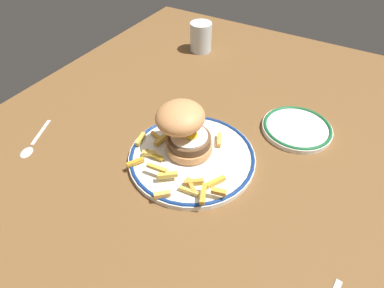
% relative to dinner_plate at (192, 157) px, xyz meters
% --- Properties ---
extents(ground_plane, '(1.36, 1.06, 0.04)m').
position_rel_dinner_plate_xyz_m(ground_plane, '(0.04, 0.01, -0.03)').
color(ground_plane, brown).
extents(dinner_plate, '(0.28, 0.28, 0.02)m').
position_rel_dinner_plate_xyz_m(dinner_plate, '(0.00, 0.00, 0.00)').
color(dinner_plate, white).
rests_on(dinner_plate, ground_plane).
extents(burger, '(0.14, 0.14, 0.11)m').
position_rel_dinner_plate_xyz_m(burger, '(0.01, 0.03, 0.07)').
color(burger, tan).
rests_on(burger, dinner_plate).
extents(fries_pile, '(0.23, 0.25, 0.02)m').
position_rel_dinner_plate_xyz_m(fries_pile, '(-0.06, 0.01, 0.02)').
color(fries_pile, gold).
rests_on(fries_pile, dinner_plate).
extents(water_glass, '(0.07, 0.07, 0.09)m').
position_rel_dinner_plate_xyz_m(water_glass, '(0.45, 0.23, 0.03)').
color(water_glass, silver).
rests_on(water_glass, ground_plane).
extents(side_plate, '(0.17, 0.17, 0.02)m').
position_rel_dinner_plate_xyz_m(side_plate, '(0.21, -0.17, -0.00)').
color(side_plate, white).
rests_on(side_plate, ground_plane).
extents(spoon, '(0.13, 0.07, 0.01)m').
position_rel_dinner_plate_xyz_m(spoon, '(-0.16, 0.34, -0.00)').
color(spoon, silver).
rests_on(spoon, ground_plane).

